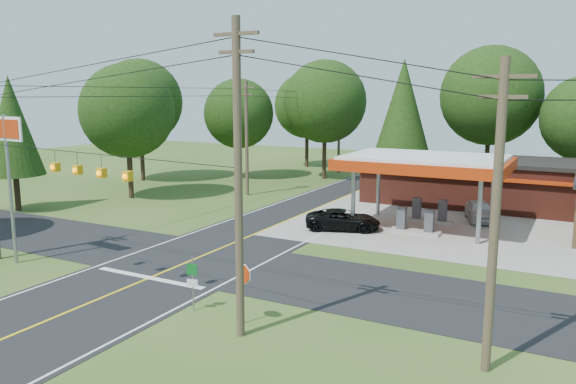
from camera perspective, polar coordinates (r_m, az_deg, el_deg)
The scene contains 17 objects.
ground at distance 31.13m, azimuth -9.44°, elevation -6.76°, with size 120.00×120.00×0.00m, color #30511C.
main_highway at distance 31.13m, azimuth -9.44°, elevation -6.74°, with size 8.00×120.00×0.02m, color black.
cross_road at distance 31.13m, azimuth -9.44°, elevation -6.73°, with size 70.00×7.00×0.02m, color black.
lane_center_yellow at distance 31.13m, azimuth -9.44°, elevation -6.71°, with size 0.15×110.00×0.00m, color yellow.
gas_canopy at distance 37.98m, azimuth 13.73°, elevation 2.70°, with size 10.60×7.40×4.88m.
convenience_store at distance 47.76m, azimuth 17.81°, elevation 1.10°, with size 16.40×7.55×3.80m.
utility_pole_near_right at distance 19.98m, azimuth -5.07°, elevation 1.48°, with size 1.80×0.30×11.50m.
utility_pole_far_left at distance 49.31m, azimuth -4.23°, elevation 5.67°, with size 1.80×0.30×10.00m.
utility_pole_right_b at distance 18.54m, azimuth 20.32°, elevation -2.15°, with size 1.80×0.30×10.00m.
utility_pole_north at distance 63.71m, azimuth 5.20°, elevation 6.22°, with size 0.30×0.30×9.50m.
overhead_beacons at distance 26.24m, azimuth -19.60°, elevation 3.53°, with size 17.04×2.04×1.03m.
treeline_backdrop at distance 50.68m, azimuth 8.02°, elevation 8.30°, with size 70.27×51.59×13.30m.
suv_car at distance 37.19m, azimuth 5.59°, elevation -2.83°, with size 4.88×4.88×1.36m, color black.
sedan_car at distance 41.82m, azimuth 18.90°, elevation -1.84°, with size 4.18×4.18×1.42m, color silver.
big_stop_sign at distance 32.34m, azimuth -26.67°, elevation 3.68°, with size 2.91×0.38×7.84m.
octagonal_stop_sign at distance 22.03m, azimuth -4.59°, elevation -8.77°, with size 0.83×0.27×2.45m.
route_sign_post at distance 23.64m, azimuth -9.68°, elevation -8.69°, with size 0.47×0.13×2.32m.
Camera 1 is at (18.36, -23.52, 8.90)m, focal length 35.00 mm.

